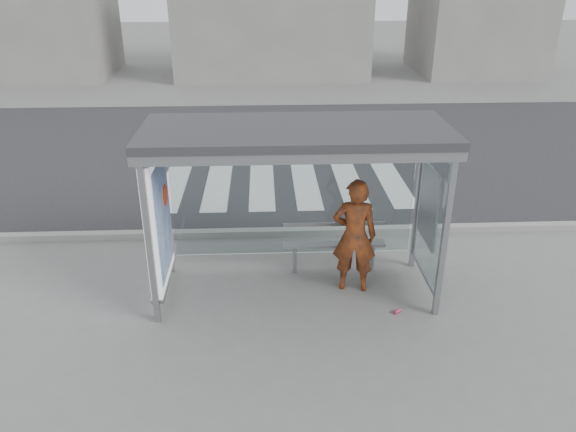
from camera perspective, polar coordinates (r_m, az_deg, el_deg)
The scene contains 10 objects.
ground at distance 8.80m, azimuth 0.73°, elevation -7.61°, with size 80.00×80.00×0.00m, color slate.
road at distance 15.17m, azimuth -0.81°, elevation 6.73°, with size 30.00×10.00×0.01m, color #232325.
curb at distance 10.47m, azimuth 0.12°, elevation -1.60°, with size 30.00×0.18×0.12m, color gray.
crosswalk at distance 12.82m, azimuth -0.43°, elevation 3.25°, with size 5.55×3.00×0.00m.
bus_shelter at distance 7.96m, azimuth -1.89°, elevation 4.69°, with size 4.25×1.65×2.62m.
building_left at distance 27.20m, azimuth -24.63°, elevation 19.15°, with size 6.00×5.00×6.00m, color slate.
building_center at distance 25.51m, azimuth -1.72°, elevation 19.85°, with size 8.00×5.00×5.00m, color slate.
person at distance 8.49m, azimuth 6.77°, elevation -2.01°, with size 0.66×0.44×1.82m, color #CB4E13.
bench at distance 9.11m, azimuth 4.70°, elevation -2.82°, with size 1.64×0.21×0.85m.
soda_can at distance 8.44m, azimuth 11.04°, elevation -9.49°, with size 0.06×0.06×0.11m, color #E5436D.
Camera 1 is at (-0.45, -7.41, 4.73)m, focal length 35.00 mm.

